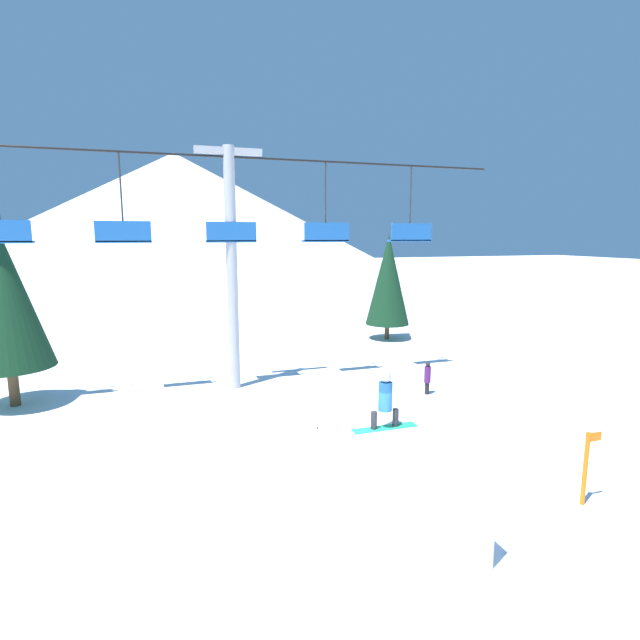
# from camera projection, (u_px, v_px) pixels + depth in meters

# --- Properties ---
(ground_plane) EXTENTS (220.00, 220.00, 0.00)m
(ground_plane) POSITION_uv_depth(u_px,v_px,m) (356.00, 531.00, 9.85)
(ground_plane) COLOR white
(mountain_ridge) EXTENTS (66.87, 66.87, 17.21)m
(mountain_ridge) POSITION_uv_depth(u_px,v_px,m) (176.00, 215.00, 71.38)
(mountain_ridge) COLOR silver
(mountain_ridge) RESTS_ON ground_plane
(snow_ramp) EXTENTS (2.13, 3.32, 1.67)m
(snow_ramp) POSITION_uv_depth(u_px,v_px,m) (395.00, 490.00, 9.78)
(snow_ramp) COLOR white
(snow_ramp) RESTS_ON ground_plane
(snowboarder) EXTENTS (1.46, 0.30, 1.28)m
(snowboarder) POSITION_uv_depth(u_px,v_px,m) (385.00, 400.00, 10.60)
(snowboarder) COLOR #1E9E6B
(snowboarder) RESTS_ON snow_ramp
(chairlift) EXTENTS (21.51, 0.44, 8.92)m
(chairlift) POSITION_uv_depth(u_px,v_px,m) (231.00, 247.00, 18.24)
(chairlift) COLOR #9E9EA3
(chairlift) RESTS_ON ground_plane
(pine_tree_near) EXTENTS (2.82, 2.82, 6.07)m
(pine_tree_near) POSITION_uv_depth(u_px,v_px,m) (4.00, 299.00, 16.49)
(pine_tree_near) COLOR #4C3823
(pine_tree_near) RESTS_ON ground_plane
(pine_tree_far) EXTENTS (2.43, 2.43, 5.84)m
(pine_tree_far) POSITION_uv_depth(u_px,v_px,m) (388.00, 280.00, 27.55)
(pine_tree_far) COLOR #4C3823
(pine_tree_far) RESTS_ON ground_plane
(trail_marker) EXTENTS (0.41, 0.10, 1.65)m
(trail_marker) POSITION_uv_depth(u_px,v_px,m) (586.00, 466.00, 10.68)
(trail_marker) COLOR orange
(trail_marker) RESTS_ON ground_plane
(distant_skier) EXTENTS (0.24, 0.24, 1.23)m
(distant_skier) POSITION_uv_depth(u_px,v_px,m) (427.00, 377.00, 18.23)
(distant_skier) COLOR black
(distant_skier) RESTS_ON ground_plane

